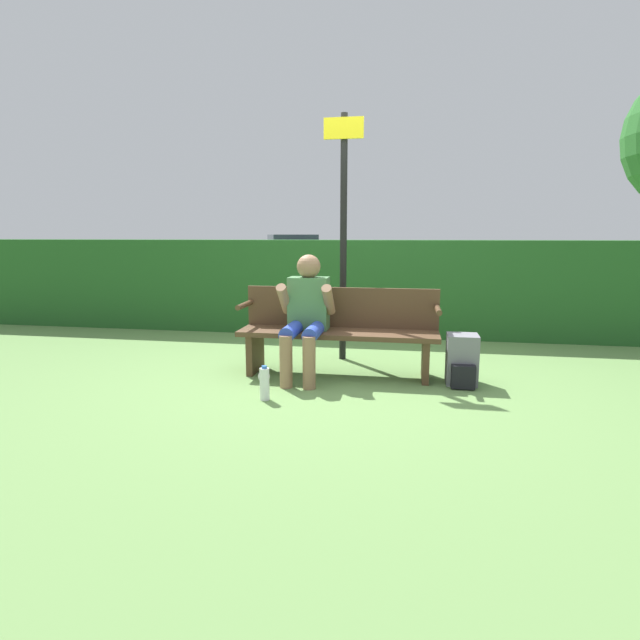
# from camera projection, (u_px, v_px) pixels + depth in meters

# --- Properties ---
(ground_plane) EXTENTS (40.00, 40.00, 0.00)m
(ground_plane) POSITION_uv_depth(u_px,v_px,m) (338.00, 375.00, 4.66)
(ground_plane) COLOR #668E4C
(hedge_back) EXTENTS (12.00, 0.59, 1.23)m
(hedge_back) POSITION_uv_depth(u_px,v_px,m) (360.00, 287.00, 6.58)
(hedge_back) COLOR #235623
(hedge_back) RESTS_ON ground
(park_bench) EXTENTS (1.83, 0.44, 0.80)m
(park_bench) POSITION_uv_depth(u_px,v_px,m) (339.00, 330.00, 4.65)
(park_bench) COLOR #513823
(park_bench) RESTS_ON ground
(person_seated) EXTENTS (0.50, 0.66, 1.12)m
(person_seated) POSITION_uv_depth(u_px,v_px,m) (306.00, 311.00, 4.53)
(person_seated) COLOR #4C7F4C
(person_seated) RESTS_ON ground
(backpack) EXTENTS (0.26, 0.34, 0.44)m
(backpack) POSITION_uv_depth(u_px,v_px,m) (462.00, 361.00, 4.34)
(backpack) COLOR slate
(backpack) RESTS_ON ground
(water_bottle) EXTENTS (0.08, 0.08, 0.28)m
(water_bottle) POSITION_uv_depth(u_px,v_px,m) (265.00, 384.00, 3.94)
(water_bottle) COLOR white
(water_bottle) RESTS_ON ground
(signpost) EXTENTS (0.39, 0.09, 2.47)m
(signpost) POSITION_uv_depth(u_px,v_px,m) (343.00, 226.00, 5.04)
(signpost) COLOR black
(signpost) RESTS_ON ground
(parked_car) EXTENTS (3.20, 4.52, 1.30)m
(parked_car) POSITION_uv_depth(u_px,v_px,m) (292.00, 254.00, 18.02)
(parked_car) COLOR black
(parked_car) RESTS_ON ground
(litter_crumple) EXTENTS (0.11, 0.11, 0.11)m
(litter_crumple) POSITION_uv_depth(u_px,v_px,m) (264.00, 376.00, 4.42)
(litter_crumple) COLOR silver
(litter_crumple) RESTS_ON ground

